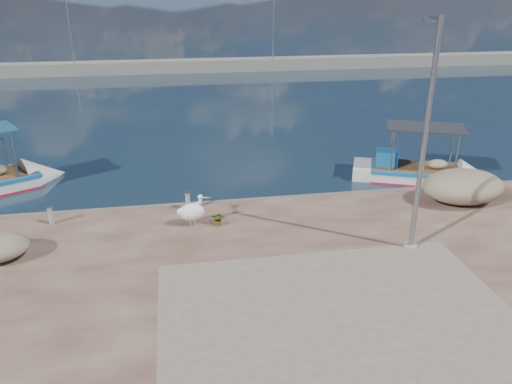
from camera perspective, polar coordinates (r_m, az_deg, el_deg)
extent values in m
plane|color=#162635|center=(15.32, 2.43, -9.90)|extent=(1400.00, 1400.00, 0.00)
cube|color=gray|center=(12.91, 9.83, -14.53)|extent=(9.00, 7.00, 0.01)
cube|color=gray|center=(53.25, -6.79, 14.15)|extent=(120.00, 2.20, 1.20)
cylinder|color=gray|center=(53.59, -20.45, 16.68)|extent=(0.16, 0.16, 7.00)
cylinder|color=gray|center=(53.89, 1.99, 18.02)|extent=(0.16, 0.16, 7.00)
cube|color=white|center=(23.98, 18.12, 1.54)|extent=(6.36, 4.14, 0.99)
cube|color=#1964A5|center=(23.83, 18.25, 2.53)|extent=(4.82, 3.55, 0.15)
cube|color=#B3162A|center=(24.00, 18.10, 1.41)|extent=(4.81, 3.53, 0.13)
cube|color=#1964A5|center=(23.58, 14.71, 3.81)|extent=(1.23, 1.23, 0.73)
cube|color=#1F2229|center=(23.28, 18.82, 7.01)|extent=(3.80, 3.01, 0.08)
cylinder|color=tan|center=(17.44, -7.51, -3.39)|extent=(0.04, 0.04, 0.29)
cylinder|color=tan|center=(17.45, -7.04, -3.36)|extent=(0.04, 0.04, 0.29)
ellipsoid|color=white|center=(17.29, -7.34, -2.27)|extent=(0.88, 0.56, 0.62)
cylinder|color=white|center=(17.18, -6.50, -1.27)|extent=(0.20, 0.12, 0.52)
sphere|color=white|center=(17.09, -6.40, -0.57)|extent=(0.17, 0.17, 0.17)
cone|color=#DF7F56|center=(17.13, -5.71, -0.64)|extent=(0.42, 0.10, 0.13)
cylinder|color=gray|center=(15.41, 18.70, 5.47)|extent=(0.16, 0.16, 7.00)
cylinder|color=gray|center=(16.69, 17.24, -5.91)|extent=(0.44, 0.44, 0.10)
cube|color=gray|center=(15.42, 19.16, 18.17)|extent=(0.35, 0.18, 0.12)
cylinder|color=gray|center=(18.62, -7.79, -1.03)|extent=(0.17, 0.17, 0.67)
cylinder|color=gray|center=(18.49, -7.84, -0.09)|extent=(0.23, 0.23, 0.06)
cylinder|color=gray|center=(18.76, -22.44, -2.49)|extent=(0.17, 0.17, 0.65)
cylinder|color=gray|center=(18.63, -22.59, -1.59)|extent=(0.22, 0.22, 0.06)
imported|color=#33722D|center=(17.32, -4.30, -3.08)|extent=(0.56, 0.53, 0.49)
ellipsoid|color=gray|center=(20.60, 22.58, 0.60)|extent=(3.17, 2.26, 1.25)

